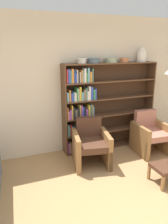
% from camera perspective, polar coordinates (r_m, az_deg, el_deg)
% --- Properties ---
extents(ground_plane, '(24.00, 24.00, 0.00)m').
position_cam_1_polar(ground_plane, '(3.27, 16.91, -24.86)').
color(ground_plane, '#A87F51').
extents(wall_back, '(12.00, 0.06, 2.75)m').
position_cam_1_polar(wall_back, '(4.56, 0.16, 7.03)').
color(wall_back, beige).
rests_on(wall_back, ground).
extents(bookshelf, '(2.05, 0.30, 1.83)m').
position_cam_1_polar(bookshelf, '(4.61, 4.23, 1.28)').
color(bookshelf, brown).
rests_on(bookshelf, ground).
extents(bowl_olive, '(0.19, 0.19, 0.09)m').
position_cam_1_polar(bowl_olive, '(4.28, -0.58, 13.30)').
color(bowl_olive, silver).
rests_on(bowl_olive, bookshelf).
extents(bowl_copper, '(0.25, 0.25, 0.09)m').
position_cam_1_polar(bowl_copper, '(4.38, 2.54, 13.34)').
color(bowl_copper, slate).
rests_on(bowl_copper, bookshelf).
extents(bowl_stoneware, '(0.27, 0.27, 0.09)m').
position_cam_1_polar(bowl_stoneware, '(4.55, 7.11, 13.35)').
color(bowl_stoneware, gray).
rests_on(bowl_stoneware, bookshelf).
extents(bowl_terracotta, '(0.20, 0.20, 0.09)m').
position_cam_1_polar(bowl_terracotta, '(4.70, 10.50, 13.29)').
color(bowl_terracotta, '#C67547').
rests_on(bowl_terracotta, bookshelf).
extents(vase_tall, '(0.20, 0.20, 0.29)m').
position_cam_1_polar(vase_tall, '(4.93, 14.82, 14.03)').
color(vase_tall, silver).
rests_on(vase_tall, bookshelf).
extents(armchair_leather, '(0.76, 0.80, 0.85)m').
position_cam_1_polar(armchair_leather, '(4.13, 1.78, -8.36)').
color(armchair_leather, olive).
rests_on(armchair_leather, ground).
extents(armchair_cushioned, '(0.68, 0.72, 0.85)m').
position_cam_1_polar(armchair_cushioned, '(4.79, 16.91, -5.52)').
color(armchair_cushioned, olive).
rests_on(armchair_cushioned, ground).
extents(footstool, '(0.38, 0.38, 0.30)m').
position_cam_1_polar(footstool, '(3.86, 20.37, -13.71)').
color(footstool, olive).
rests_on(footstool, ground).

